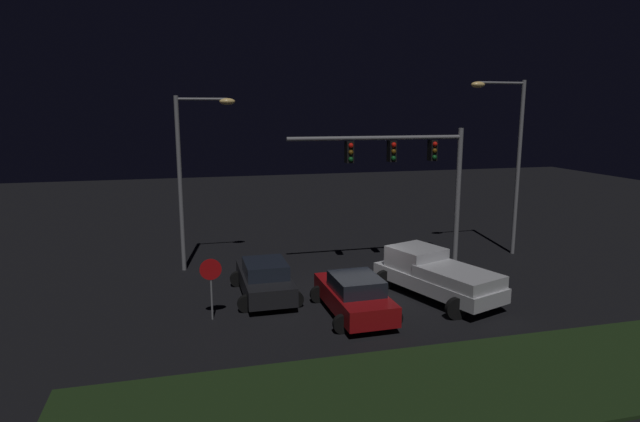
# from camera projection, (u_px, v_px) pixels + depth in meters

# --- Properties ---
(ground_plane) EXTENTS (80.00, 80.00, 0.00)m
(ground_plane) POSITION_uv_depth(u_px,v_px,m) (361.00, 292.00, 21.69)
(ground_plane) COLOR black
(grass_median) EXTENTS (20.85, 4.82, 0.10)m
(grass_median) POSITION_uv_depth(u_px,v_px,m) (457.00, 386.00, 14.15)
(grass_median) COLOR black
(grass_median) RESTS_ON ground_plane
(pickup_truck) EXTENTS (4.03, 5.76, 1.80)m
(pickup_truck) POSITION_uv_depth(u_px,v_px,m) (434.00, 272.00, 20.94)
(pickup_truck) COLOR #B7B7BC
(pickup_truck) RESTS_ON ground_plane
(car_sedan) EXTENTS (2.49, 4.41, 1.51)m
(car_sedan) POSITION_uv_depth(u_px,v_px,m) (265.00, 279.00, 20.96)
(car_sedan) COLOR black
(car_sedan) RESTS_ON ground_plane
(car_sedan_far) EXTENTS (2.54, 4.44, 1.51)m
(car_sedan_far) POSITION_uv_depth(u_px,v_px,m) (354.00, 295.00, 19.13)
(car_sedan_far) COLOR maroon
(car_sedan_far) RESTS_ON ground_plane
(traffic_signal_gantry) EXTENTS (8.32, 0.56, 6.50)m
(traffic_signal_gantry) POSITION_uv_depth(u_px,v_px,m) (411.00, 164.00, 24.11)
(traffic_signal_gantry) COLOR slate
(traffic_signal_gantry) RESTS_ON ground_plane
(street_lamp_left) EXTENTS (2.67, 0.44, 7.94)m
(street_lamp_left) POSITION_uv_depth(u_px,v_px,m) (192.00, 162.00, 23.84)
(street_lamp_left) COLOR slate
(street_lamp_left) RESTS_ON ground_plane
(street_lamp_right) EXTENTS (2.97, 0.44, 8.76)m
(street_lamp_right) POSITION_uv_depth(u_px,v_px,m) (509.00, 147.00, 26.32)
(street_lamp_right) COLOR slate
(street_lamp_right) RESTS_ON ground_plane
(stop_sign) EXTENTS (0.76, 0.08, 2.23)m
(stop_sign) POSITION_uv_depth(u_px,v_px,m) (211.00, 277.00, 18.52)
(stop_sign) COLOR slate
(stop_sign) RESTS_ON ground_plane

